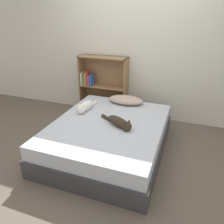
% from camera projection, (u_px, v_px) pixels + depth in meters
% --- Properties ---
extents(ground_plane, '(8.00, 8.00, 0.00)m').
position_uv_depth(ground_plane, '(109.00, 150.00, 3.21)').
color(ground_plane, brown).
extents(wall_back, '(8.00, 0.06, 2.50)m').
position_uv_depth(wall_back, '(135.00, 49.00, 3.81)').
color(wall_back, silver).
rests_on(wall_back, ground_plane).
extents(bed, '(1.52, 1.87, 0.45)m').
position_uv_depth(bed, '(109.00, 137.00, 3.11)').
color(bed, '#333338').
rests_on(bed, ground_plane).
extents(pillow, '(0.58, 0.31, 0.12)m').
position_uv_depth(pillow, '(126.00, 100.00, 3.62)').
color(pillow, '#B29E8E').
rests_on(pillow, bed).
extents(cat_light, '(0.16, 0.50, 0.16)m').
position_uv_depth(cat_light, '(85.00, 107.00, 3.34)').
color(cat_light, white).
rests_on(cat_light, bed).
extents(cat_dark, '(0.52, 0.35, 0.15)m').
position_uv_depth(cat_dark, '(120.00, 122.00, 2.89)').
color(cat_dark, '#33281E').
rests_on(cat_dark, bed).
extents(bookshelf, '(0.91, 0.26, 1.11)m').
position_uv_depth(bookshelf, '(102.00, 85.00, 4.17)').
color(bookshelf, '#8E6B47').
rests_on(bookshelf, ground_plane).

